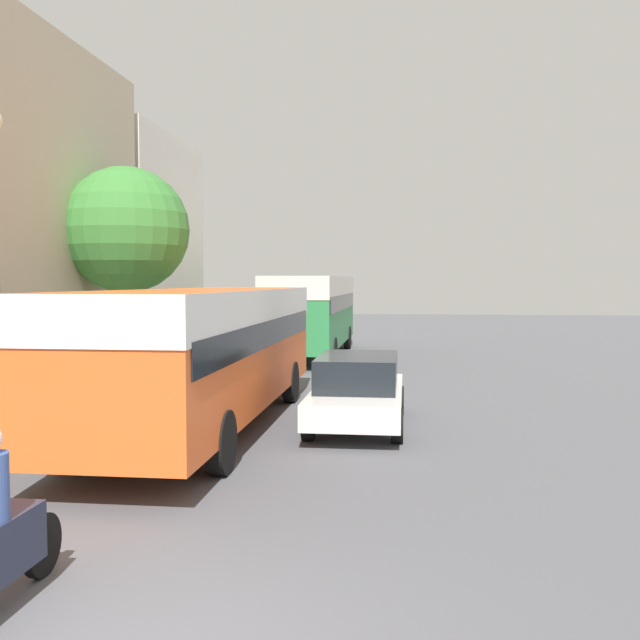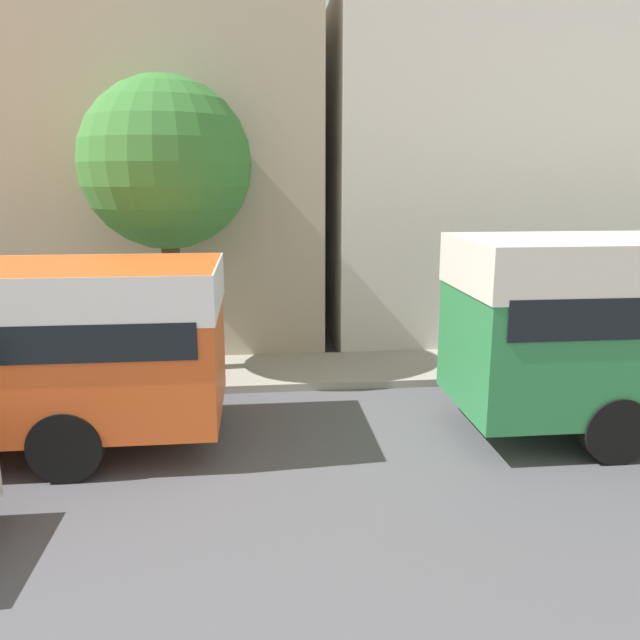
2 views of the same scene
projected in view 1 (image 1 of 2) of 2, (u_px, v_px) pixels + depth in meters
building_far_terrace at (99, 251)px, 26.25m from camera, size 5.87×6.98×8.22m
bus_lead at (205, 338)px, 14.28m from camera, size 2.67×10.75×2.81m
bus_following at (313, 305)px, 28.32m from camera, size 2.50×10.35×3.15m
car_crossing at (358, 389)px, 14.54m from camera, size 1.87×4.52×1.46m
pedestrian_near_curb at (256, 319)px, 36.46m from camera, size 0.34×0.34×1.73m
street_tree at (126, 231)px, 18.75m from camera, size 3.32×3.32×5.83m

